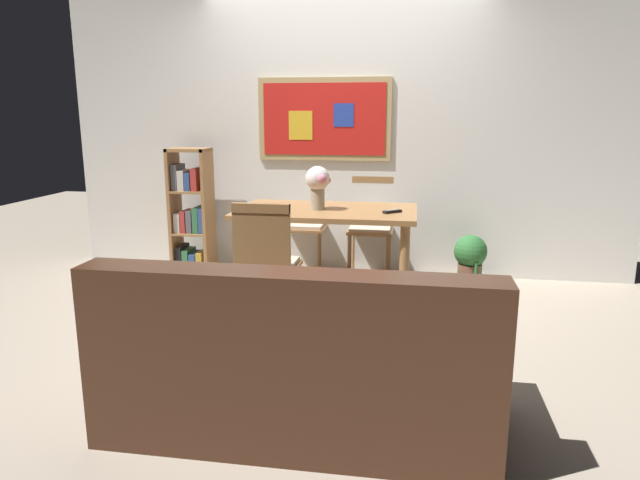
# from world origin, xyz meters

# --- Properties ---
(ground_plane) EXTENTS (12.00, 12.00, 0.00)m
(ground_plane) POSITION_xyz_m (0.00, 0.00, 0.00)
(ground_plane) COLOR tan
(wall_back_with_painting) EXTENTS (5.20, 0.14, 2.60)m
(wall_back_with_painting) POSITION_xyz_m (-0.00, 1.25, 1.30)
(wall_back_with_painting) COLOR silver
(wall_back_with_painting) RESTS_ON ground_plane
(dining_table) EXTENTS (1.40, 0.84, 0.74)m
(dining_table) POSITION_xyz_m (-0.03, 0.38, 0.63)
(dining_table) COLOR #9E7042
(dining_table) RESTS_ON ground_plane
(dining_chair_far_right) EXTENTS (0.40, 0.41, 0.91)m
(dining_chair_far_right) POSITION_xyz_m (0.27, 1.13, 0.54)
(dining_chair_far_right) COLOR #9E7042
(dining_chair_far_right) RESTS_ON ground_plane
(dining_chair_near_left) EXTENTS (0.40, 0.41, 0.91)m
(dining_chair_near_left) POSITION_xyz_m (-0.32, -0.41, 0.54)
(dining_chair_near_left) COLOR #9E7042
(dining_chair_near_left) RESTS_ON ground_plane
(dining_chair_far_left) EXTENTS (0.40, 0.41, 0.91)m
(dining_chair_far_left) POSITION_xyz_m (-0.35, 1.17, 0.54)
(dining_chair_far_left) COLOR #9E7042
(dining_chair_far_left) RESTS_ON ground_plane
(leather_couch) EXTENTS (1.80, 0.84, 0.84)m
(leather_couch) POSITION_xyz_m (0.14, -1.56, 0.31)
(leather_couch) COLOR #472819
(leather_couch) RESTS_ON ground_plane
(bookshelf) EXTENTS (0.36, 0.28, 1.17)m
(bookshelf) POSITION_xyz_m (-1.38, 0.92, 0.54)
(bookshelf) COLOR #9E7042
(bookshelf) RESTS_ON ground_plane
(potted_ivy) EXTENTS (0.28, 0.28, 0.51)m
(potted_ivy) POSITION_xyz_m (1.15, 0.91, 0.25)
(potted_ivy) COLOR brown
(potted_ivy) RESTS_ON ground_plane
(flower_vase) EXTENTS (0.20, 0.20, 0.34)m
(flower_vase) POSITION_xyz_m (-0.09, 0.34, 0.95)
(flower_vase) COLOR tan
(flower_vase) RESTS_ON dining_table
(tv_remote) EXTENTS (0.15, 0.14, 0.02)m
(tv_remote) POSITION_xyz_m (0.49, 0.28, 0.75)
(tv_remote) COLOR black
(tv_remote) RESTS_ON dining_table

